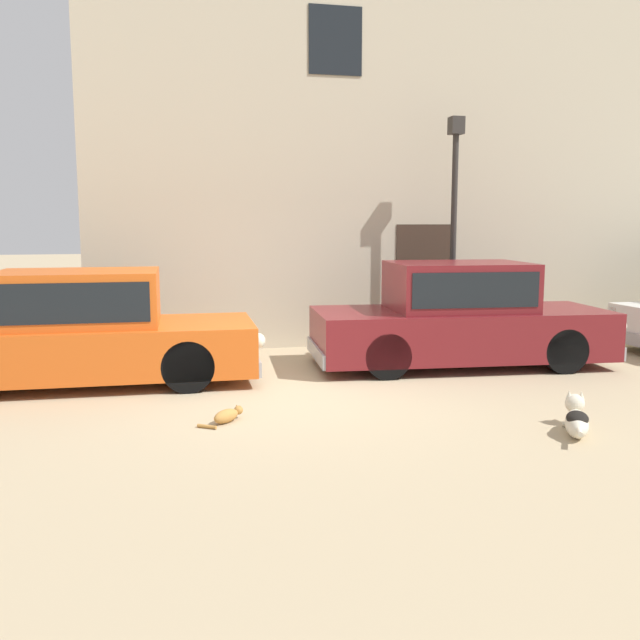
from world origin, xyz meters
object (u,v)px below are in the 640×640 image
(stray_cat, at_px, (227,416))
(street_lamp, at_px, (454,203))
(parked_sedan_nearest, at_px, (82,329))
(stray_dog_spotted, at_px, (576,419))
(parked_sedan_second, at_px, (459,316))

(stray_cat, distance_m, street_lamp, 5.93)
(parked_sedan_nearest, height_order, stray_dog_spotted, parked_sedan_nearest)
(parked_sedan_nearest, distance_m, parked_sedan_second, 5.37)
(street_lamp, bearing_deg, stray_cat, -138.98)
(stray_dog_spotted, relative_size, street_lamp, 0.25)
(street_lamp, bearing_deg, parked_sedan_nearest, -166.94)
(parked_sedan_nearest, relative_size, street_lamp, 1.21)
(street_lamp, bearing_deg, parked_sedan_second, -108.29)
(parked_sedan_nearest, bearing_deg, stray_cat, -51.46)
(parked_sedan_nearest, xyz_separation_m, parked_sedan_second, (5.37, 0.04, 0.02))
(parked_sedan_second, height_order, street_lamp, street_lamp)
(stray_cat, xyz_separation_m, street_lamp, (4.10, 3.57, 2.38))
(parked_sedan_second, distance_m, stray_dog_spotted, 3.50)
(parked_sedan_nearest, distance_m, stray_cat, 2.88)
(parked_sedan_second, bearing_deg, stray_cat, -144.29)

